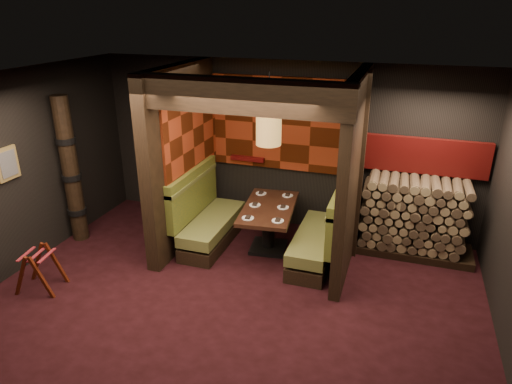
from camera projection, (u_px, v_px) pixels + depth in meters
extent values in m
cube|color=black|center=(224.00, 312.00, 5.86)|extent=(6.50, 5.50, 0.02)
cube|color=black|center=(217.00, 86.00, 4.78)|extent=(6.50, 5.50, 0.02)
cube|color=black|center=(283.00, 146.00, 7.74)|extent=(6.50, 0.02, 2.85)
cube|color=black|center=(54.00, 381.00, 2.89)|extent=(6.50, 0.02, 2.85)
cube|color=black|center=(2.00, 179.00, 6.27)|extent=(0.02, 5.50, 2.85)
cube|color=black|center=(182.00, 158.00, 7.16)|extent=(0.20, 2.20, 2.85)
cube|color=black|center=(352.00, 175.00, 6.43)|extent=(0.15, 2.10, 2.85)
cube|color=black|center=(238.00, 96.00, 5.48)|extent=(2.85, 0.18, 0.44)
cube|color=maroon|center=(281.00, 124.00, 7.56)|extent=(2.40, 0.06, 1.55)
cube|color=maroon|center=(192.00, 129.00, 7.12)|extent=(0.04, 1.85, 1.45)
cube|color=#540A0B|center=(248.00, 158.00, 7.91)|extent=(0.60, 0.12, 0.07)
cube|color=black|center=(214.00, 236.00, 7.52)|extent=(0.55, 1.60, 0.22)
cube|color=olive|center=(213.00, 223.00, 7.42)|extent=(0.55, 1.60, 0.18)
cube|color=#4D6229|center=(193.00, 198.00, 7.37)|extent=(0.12, 1.60, 0.78)
cube|color=olive|center=(192.00, 178.00, 7.24)|extent=(0.15, 1.60, 0.06)
cube|color=black|center=(314.00, 253.00, 7.02)|extent=(0.55, 1.60, 0.22)
cube|color=olive|center=(315.00, 238.00, 6.93)|extent=(0.55, 1.60, 0.18)
cube|color=#4D6229|center=(338.00, 218.00, 6.68)|extent=(0.12, 1.60, 0.78)
cube|color=olive|center=(340.00, 196.00, 6.55)|extent=(0.15, 1.60, 0.06)
cube|color=black|center=(268.00, 247.00, 7.35)|extent=(0.61, 0.61, 0.06)
cylinder|color=black|center=(269.00, 230.00, 7.23)|extent=(0.20, 0.20, 0.69)
cube|color=#331F13|center=(269.00, 208.00, 7.09)|extent=(0.92, 1.49, 0.06)
cylinder|color=white|center=(248.00, 218.00, 6.68)|extent=(0.18, 0.18, 0.01)
cube|color=black|center=(248.00, 217.00, 6.67)|extent=(0.08, 0.12, 0.02)
cylinder|color=white|center=(278.00, 221.00, 6.59)|extent=(0.18, 0.18, 0.01)
cube|color=black|center=(278.00, 220.00, 6.59)|extent=(0.08, 0.12, 0.02)
cylinder|color=white|center=(255.00, 205.00, 7.12)|extent=(0.18, 0.18, 0.01)
cube|color=black|center=(255.00, 204.00, 7.11)|extent=(0.08, 0.12, 0.02)
cylinder|color=white|center=(283.00, 207.00, 7.03)|extent=(0.18, 0.18, 0.01)
cube|color=black|center=(283.00, 206.00, 7.03)|extent=(0.08, 0.12, 0.02)
cylinder|color=white|center=(261.00, 193.00, 7.56)|extent=(0.18, 0.18, 0.01)
cube|color=black|center=(261.00, 193.00, 7.55)|extent=(0.08, 0.12, 0.02)
cylinder|color=white|center=(288.00, 196.00, 7.47)|extent=(0.18, 0.18, 0.01)
cube|color=black|center=(288.00, 195.00, 7.47)|extent=(0.08, 0.12, 0.02)
cylinder|color=olive|center=(269.00, 130.00, 6.57)|extent=(0.37, 0.37, 0.45)
sphere|color=#FFC672|center=(269.00, 130.00, 6.57)|extent=(0.18, 0.18, 0.18)
cylinder|color=black|center=(269.00, 91.00, 6.36)|extent=(0.02, 0.02, 0.64)
cube|color=olive|center=(7.00, 164.00, 6.27)|extent=(0.04, 0.36, 0.46)
cube|color=#3F3F3F|center=(8.00, 164.00, 6.27)|extent=(0.01, 0.27, 0.36)
cube|color=#471609|center=(21.00, 277.00, 6.08)|extent=(0.29, 0.09, 0.65)
cube|color=#471609|center=(42.00, 279.00, 6.04)|extent=(0.29, 0.09, 0.65)
cube|color=#471609|center=(37.00, 262.00, 6.42)|extent=(0.29, 0.09, 0.65)
cube|color=#471609|center=(57.00, 264.00, 6.39)|extent=(0.29, 0.09, 0.65)
cube|color=maroon|center=(26.00, 254.00, 6.16)|extent=(0.12, 0.40, 0.01)
cube|color=maroon|center=(36.00, 255.00, 6.14)|extent=(0.12, 0.40, 0.01)
cube|color=maroon|center=(47.00, 256.00, 6.12)|extent=(0.12, 0.40, 0.01)
cylinder|color=black|center=(71.00, 171.00, 7.26)|extent=(0.26, 0.26, 2.40)
cylinder|color=black|center=(77.00, 211.00, 7.53)|extent=(0.31, 0.31, 0.09)
cylinder|color=black|center=(72.00, 177.00, 7.30)|extent=(0.31, 0.31, 0.09)
cylinder|color=black|center=(66.00, 140.00, 7.07)|extent=(0.31, 0.31, 0.09)
cube|color=black|center=(413.00, 249.00, 7.23)|extent=(1.73, 0.70, 0.12)
cube|color=brown|center=(419.00, 214.00, 7.00)|extent=(1.73, 0.70, 1.10)
cube|color=maroon|center=(426.00, 156.00, 6.97)|extent=(1.83, 0.10, 0.56)
cube|color=black|center=(361.00, 170.00, 6.63)|extent=(0.08, 0.08, 2.85)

